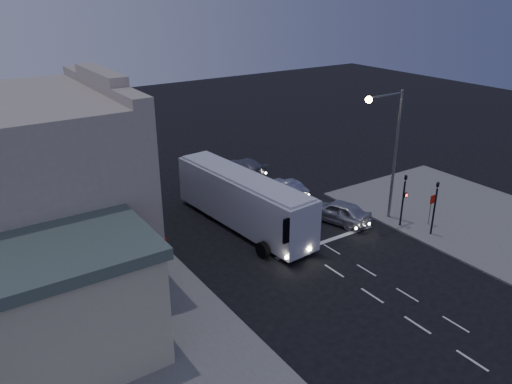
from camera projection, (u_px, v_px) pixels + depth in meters
ground at (323, 263)px, 29.63m from camera, size 120.00×120.00×0.00m
sidewalk_near at (511, 233)px, 33.20m from camera, size 12.00×24.00×0.12m
sidewalk_far at (63, 268)px, 29.08m from camera, size 12.00×50.00×0.12m
road_markings at (305, 236)px, 32.83m from camera, size 8.00×30.55×0.01m
tour_bus at (243, 199)px, 33.46m from camera, size 3.58×12.39×3.75m
car_suv at (338, 211)px, 34.60m from camera, size 3.29×4.99×1.58m
car_sedan_a at (286, 188)px, 38.92m from camera, size 1.73×4.13×1.33m
car_sedan_b at (245, 166)px, 43.59m from camera, size 2.37×4.82×1.35m
traffic_signal_main at (404, 194)px, 33.20m from camera, size 0.25×0.35×4.10m
traffic_signal_side at (435, 202)px, 32.04m from camera, size 0.18×0.15×4.10m
regulatory_sign at (431, 205)px, 33.61m from camera, size 0.45×0.12×2.20m
streetlight at (390, 142)px, 32.89m from camera, size 3.32×0.44×9.00m
main_building at (30, 190)px, 26.64m from camera, size 10.12×12.00×11.00m
low_building_south at (68, 306)px, 20.66m from camera, size 7.40×5.40×5.70m
low_building_north at (8, 160)px, 36.77m from camera, size 9.40×9.40×6.50m
street_tree at (98, 150)px, 35.24m from camera, size 4.00×4.00×6.20m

